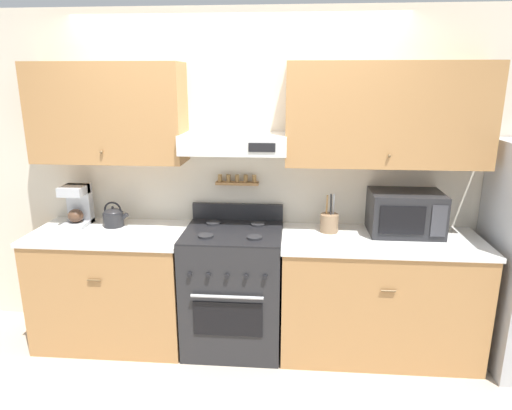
% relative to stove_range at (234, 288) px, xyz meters
% --- Properties ---
extents(ground_plane, '(16.00, 16.00, 0.00)m').
position_rel_stove_range_xyz_m(ground_plane, '(-0.00, -0.34, -0.48)').
color(ground_plane, '#B2A38E').
extents(wall_back, '(5.20, 0.46, 2.55)m').
position_rel_stove_range_xyz_m(wall_back, '(0.07, 0.29, 0.99)').
color(wall_back, beige).
rests_on(wall_back, ground_plane).
extents(counter_left, '(1.17, 0.68, 0.91)m').
position_rel_stove_range_xyz_m(counter_left, '(-0.95, 0.00, -0.02)').
color(counter_left, '#AD7A47').
rests_on(counter_left, ground_plane).
extents(counter_right, '(1.46, 0.68, 0.91)m').
position_rel_stove_range_xyz_m(counter_right, '(1.10, 0.00, -0.02)').
color(counter_right, '#AD7A47').
rests_on(counter_right, ground_plane).
extents(stove_range, '(0.73, 0.68, 1.07)m').
position_rel_stove_range_xyz_m(stove_range, '(0.00, 0.00, 0.00)').
color(stove_range, '#232326').
rests_on(stove_range, ground_plane).
extents(tea_kettle, '(0.20, 0.16, 0.20)m').
position_rel_stove_range_xyz_m(tea_kettle, '(-0.96, 0.12, 0.51)').
color(tea_kettle, '#232326').
rests_on(tea_kettle, counter_left).
extents(coffee_maker, '(0.19, 0.23, 0.32)m').
position_rel_stove_range_xyz_m(coffee_maker, '(-1.26, 0.15, 0.60)').
color(coffee_maker, '#ADAFB5').
rests_on(coffee_maker, counter_left).
extents(microwave, '(0.53, 0.39, 0.32)m').
position_rel_stove_range_xyz_m(microwave, '(1.28, 0.14, 0.60)').
color(microwave, '#232326').
rests_on(microwave, counter_right).
extents(utensil_crock, '(0.14, 0.14, 0.29)m').
position_rel_stove_range_xyz_m(utensil_crock, '(0.72, 0.12, 0.51)').
color(utensil_crock, '#8E7051').
rests_on(utensil_crock, counter_right).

